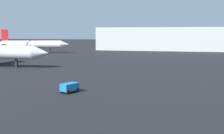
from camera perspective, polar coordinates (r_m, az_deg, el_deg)
airplane_far_left at (r=113.42m, az=-16.09°, el=4.44°), size 28.42×18.95×9.18m
baggage_cart at (r=38.03m, az=-8.62°, el=-4.09°), size 2.21×2.73×1.30m
terminal_building at (r=135.68m, az=17.92°, el=5.51°), size 94.24×26.96×10.27m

